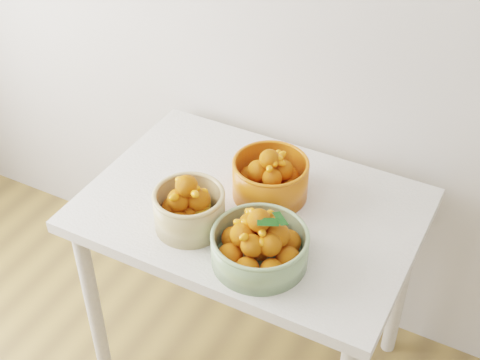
# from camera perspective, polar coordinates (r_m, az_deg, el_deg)

# --- Properties ---
(table) EXTENTS (1.00, 0.70, 0.75)m
(table) POSITION_cam_1_polar(r_m,az_deg,el_deg) (2.09, 0.94, -4.17)
(table) COLOR silver
(table) RESTS_ON ground
(bowl_cream) EXTENTS (0.26, 0.26, 0.18)m
(bowl_cream) POSITION_cam_1_polar(r_m,az_deg,el_deg) (1.92, -4.36, -2.41)
(bowl_cream) COLOR tan
(bowl_cream) RESTS_ON table
(bowl_green) EXTENTS (0.30, 0.30, 0.17)m
(bowl_green) POSITION_cam_1_polar(r_m,az_deg,el_deg) (1.81, 1.70, -5.51)
(bowl_green) COLOR gray
(bowl_green) RESTS_ON table
(bowl_orange) EXTENTS (0.24, 0.24, 0.17)m
(bowl_orange) POSITION_cam_1_polar(r_m,az_deg,el_deg) (2.02, 2.59, 0.24)
(bowl_orange) COLOR #D85814
(bowl_orange) RESTS_ON table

